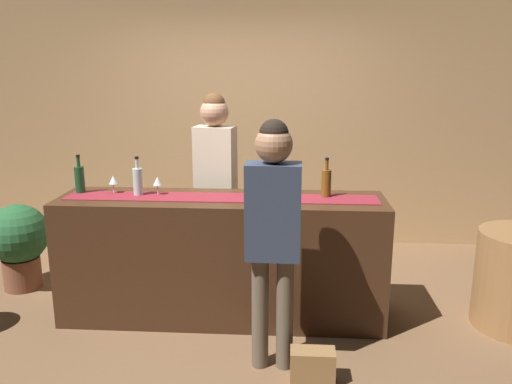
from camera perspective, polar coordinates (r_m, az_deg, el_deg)
ground_plane at (r=4.24m, az=-3.67°, el=-13.40°), size 10.00×10.00×0.00m
back_wall at (r=5.68m, az=-1.45°, el=8.90°), size 6.00×0.12×2.90m
bar_counter at (r=4.04m, az=-3.77°, el=-7.30°), size 2.47×0.60×0.97m
counter_runner_cloth at (r=3.89m, az=-3.88°, el=-0.61°), size 2.35×0.28×0.01m
wine_bottle_green at (r=4.23m, az=-18.88°, el=1.38°), size 0.07×0.07×0.30m
wine_bottle_clear at (r=4.04m, az=-12.91°, el=1.19°), size 0.07×0.07×0.30m
wine_bottle_amber at (r=3.92m, az=7.75°, el=1.05°), size 0.07×0.07×0.30m
wine_glass_near_customer at (r=4.14m, az=-15.48°, el=1.25°), size 0.07×0.07×0.14m
wine_glass_mid_counter at (r=3.92m, az=-0.89°, el=1.05°), size 0.07×0.07×0.14m
wine_glass_far_end at (r=4.01m, az=-10.82°, el=1.12°), size 0.07×0.07×0.14m
bartender at (r=4.45m, az=-4.50°, el=2.46°), size 0.37×0.25×1.72m
customer_sipping at (r=3.20m, az=1.91°, el=-3.26°), size 0.35×0.23×1.63m
potted_plant_tall at (r=5.00m, az=-24.72°, el=-4.89°), size 0.52×0.52×0.77m
handbag at (r=3.42m, az=6.25°, el=-18.56°), size 0.28×0.14×0.22m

